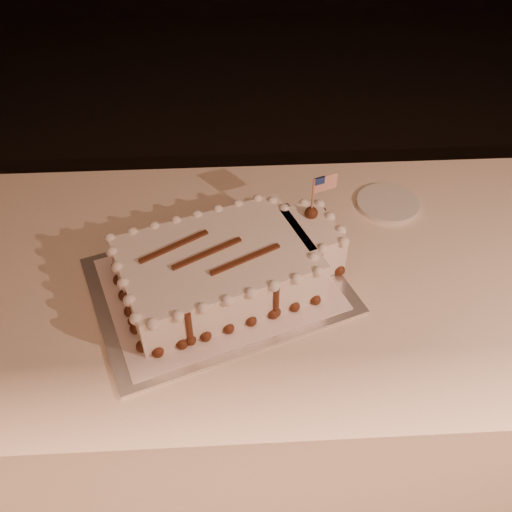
{
  "coord_description": "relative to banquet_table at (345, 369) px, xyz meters",
  "views": [
    {
      "loc": [
        -0.28,
        -0.27,
        1.63
      ],
      "look_at": [
        -0.24,
        0.56,
        0.84
      ],
      "focal_mm": 40.0,
      "sensor_mm": 36.0,
      "label": 1
    }
  ],
  "objects": [
    {
      "name": "side_plate",
      "position": [
        0.1,
        0.21,
        0.38
      ],
      "size": [
        0.15,
        0.15,
        0.01
      ],
      "primitive_type": "cylinder",
      "color": "silver",
      "rests_on": "banquet_table"
    },
    {
      "name": "doily",
      "position": [
        -0.32,
        -0.04,
        0.38
      ],
      "size": [
        0.54,
        0.48,
        0.0
      ],
      "primitive_type": "cube",
      "rotation": [
        0.0,
        0.0,
        0.35
      ],
      "color": "white",
      "rests_on": "cake_board"
    },
    {
      "name": "sheet_cake",
      "position": [
        -0.29,
        -0.03,
        0.43
      ],
      "size": [
        0.5,
        0.38,
        0.19
      ],
      "color": "white",
      "rests_on": "doily"
    },
    {
      "name": "banquet_table",
      "position": [
        0.0,
        0.0,
        0.0
      ],
      "size": [
        2.4,
        0.8,
        0.75
      ],
      "primitive_type": "cube",
      "color": "#FFE4C5",
      "rests_on": "ground"
    },
    {
      "name": "cake_board",
      "position": [
        -0.32,
        -0.04,
        0.38
      ],
      "size": [
        0.61,
        0.53,
        0.01
      ],
      "primitive_type": "cube",
      "rotation": [
        0.0,
        0.0,
        0.35
      ],
      "color": "white",
      "rests_on": "banquet_table"
    }
  ]
}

